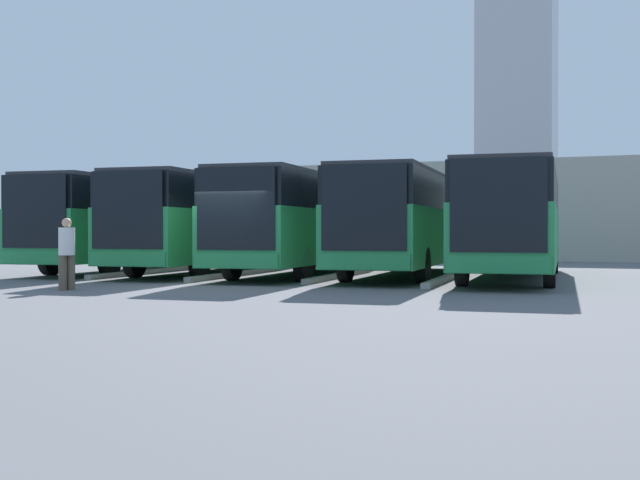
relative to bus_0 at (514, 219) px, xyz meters
name	(u,v)px	position (x,y,z in m)	size (l,w,h in m)	color
ground_plane	(229,285)	(6.84, 5.52, -1.82)	(600.00, 600.00, 0.00)	#5B5B60
bus_0	(514,219)	(0.00, 0.00, 0.00)	(3.37, 12.41, 3.26)	#238447
curb_divider_0	(446,278)	(1.71, 1.81, -1.75)	(0.24, 7.08, 0.15)	#9E9E99
bus_1	(409,220)	(3.42, -0.49, 0.00)	(3.37, 12.41, 3.26)	#238447
curb_divider_1	(340,275)	(5.13, 1.33, -1.75)	(0.24, 7.08, 0.15)	#9E9E99
bus_2	(307,220)	(6.83, -0.13, 0.00)	(3.37, 12.41, 3.26)	#238447
curb_divider_2	(237,274)	(8.54, 1.69, -1.75)	(0.24, 7.08, 0.15)	#9E9E99
bus_3	(218,221)	(10.25, -0.18, 0.00)	(3.37, 12.41, 3.26)	#238447
curb_divider_3	(147,272)	(11.96, 1.63, -1.75)	(0.24, 7.08, 0.15)	#9E9E99
bus_4	(139,221)	(13.67, -0.40, 0.00)	(3.37, 12.41, 3.26)	#238447
pedestrian	(67,251)	(9.59, 8.77, -0.87)	(0.53, 0.53, 1.77)	brown
station_building	(440,213)	(6.84, -20.50, 0.73)	(39.59, 13.02, 5.03)	#A8A399
office_tower	(517,91)	(24.24, -191.59, 36.86)	(19.28, 19.28, 78.57)	#ADB2B7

